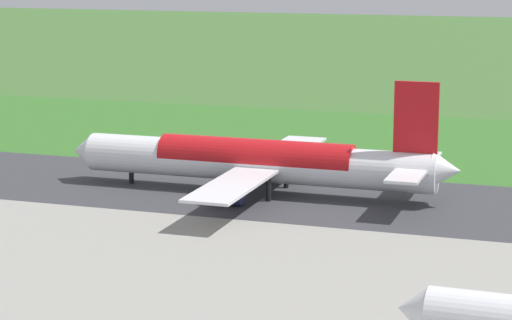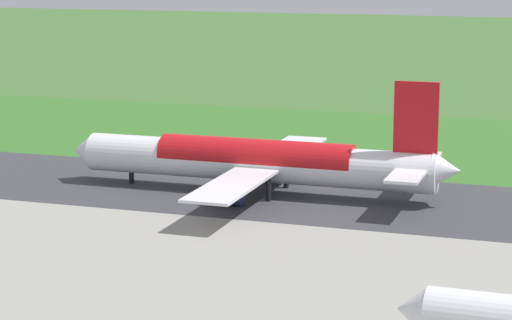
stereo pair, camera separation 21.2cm
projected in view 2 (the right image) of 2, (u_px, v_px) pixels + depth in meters
ground_plane at (261, 193)px, 136.40m from camera, size 800.00×800.00×0.00m
runway_asphalt at (261, 193)px, 136.39m from camera, size 600.00×28.26×0.06m
apron_concrete at (95, 309)px, 92.05m from camera, size 440.00×110.00×0.05m
grass_verge_foreground at (324, 150)px, 166.70m from camera, size 600.00×80.00×0.04m
airliner_main at (259, 161)px, 135.64m from camera, size 53.96×44.02×15.88m
no_stopping_sign at (320, 144)px, 163.00m from camera, size 0.60×0.10×2.72m
traffic_cone_orange at (273, 150)px, 165.34m from camera, size 0.40×0.40×0.55m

